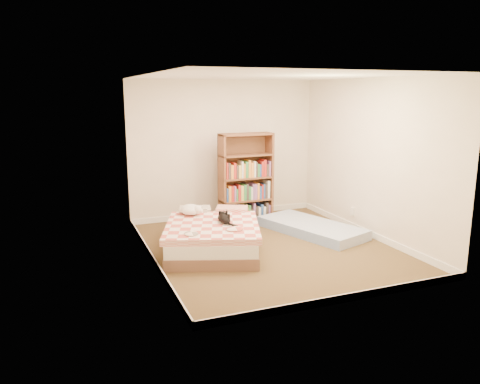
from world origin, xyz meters
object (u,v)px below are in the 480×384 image
object	(u,v)px
bookshelf	(245,190)
white_dog	(191,210)
black_cat	(224,218)
bed	(212,235)
floor_mattress	(311,228)

from	to	relation	value
bookshelf	white_dog	xyz separation A→B (m)	(-1.22, -0.80, -0.06)
black_cat	white_dog	xyz separation A→B (m)	(-0.32, 0.58, 0.02)
white_dog	bed	bearing A→B (deg)	-59.96
bed	bookshelf	world-z (taller)	bookshelf
bed	floor_mattress	world-z (taller)	bed
bookshelf	floor_mattress	bearing A→B (deg)	-56.20
black_cat	white_dog	size ratio (longest dim) A/B	1.58
bed	black_cat	world-z (taller)	black_cat
floor_mattress	black_cat	bearing A→B (deg)	172.01
bookshelf	black_cat	distance (m)	1.64
floor_mattress	black_cat	world-z (taller)	black_cat
bed	white_dog	world-z (taller)	white_dog
bed	bookshelf	bearing A→B (deg)	69.78
bed	bookshelf	xyz separation A→B (m)	(1.03, 1.25, 0.36)
bed	floor_mattress	xyz separation A→B (m)	(1.79, 0.19, -0.14)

